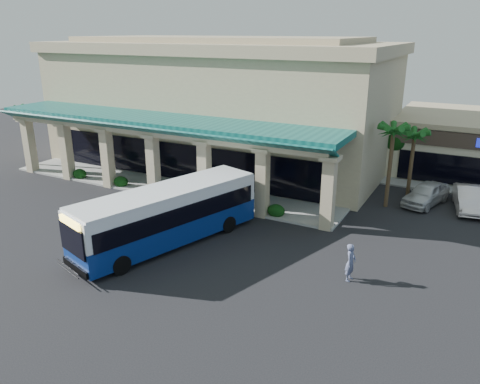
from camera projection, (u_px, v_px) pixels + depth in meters
The scene contains 11 objects.
ground at pixel (202, 241), 27.91m from camera, with size 110.00×110.00×0.00m, color black.
main_building at pixel (220, 102), 42.94m from camera, with size 30.80×14.80×11.35m, color tan, non-canonical shape.
arcade at pixel (161, 153), 36.19m from camera, with size 30.00×6.20×5.70m, color #0D4E4B, non-canonical shape.
palm_0 at pixel (390, 162), 32.24m from camera, with size 2.40×2.40×6.60m, color #155018, non-canonical shape.
palm_1 at pixel (412, 159), 34.43m from camera, with size 2.40×2.40×5.80m, color #155018, non-canonical shape.
palm_2 at pixel (29, 133), 42.29m from camera, with size 2.40×2.40×6.20m, color #155018, non-canonical shape.
broadleaf_tree at pixel (396, 148), 39.65m from camera, with size 2.60×2.60×4.81m, color black, non-canonical shape.
transit_bus at pixel (168, 216), 27.03m from camera, with size 2.83×12.15×3.39m, color navy, non-canonical shape.
pedestrian at pixel (351, 262), 23.23m from camera, with size 0.71×0.47×1.96m, color slate.
car_silver at pixel (426, 194), 33.50m from camera, with size 1.89×4.69×1.60m, color silver.
car_white at pixel (469, 199), 32.50m from camera, with size 1.69×4.85×1.60m, color white.
Camera 1 is at (13.93, -21.37, 11.90)m, focal length 35.00 mm.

